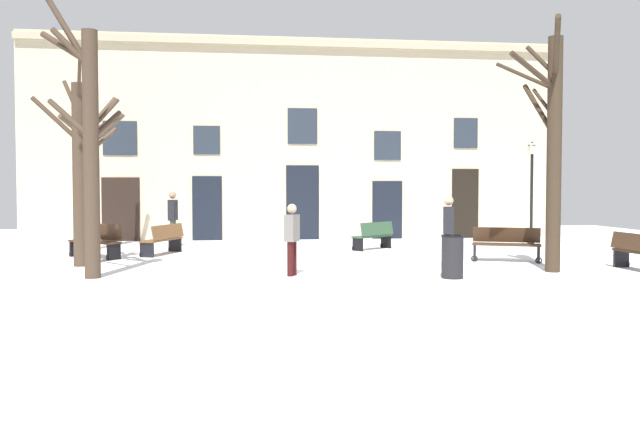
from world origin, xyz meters
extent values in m
plane|color=white|center=(0.00, 0.00, 0.00)|extent=(32.30, 32.30, 0.00)
cube|color=beige|center=(0.00, 8.91, 3.78)|extent=(20.18, 0.40, 7.56)
cube|color=tan|center=(0.00, 8.66, 7.31)|extent=(20.18, 0.30, 0.24)
cube|color=black|center=(-6.48, 8.69, 1.16)|extent=(1.34, 0.08, 2.32)
cube|color=#262D38|center=(-6.48, 8.69, 3.74)|extent=(1.21, 0.06, 1.24)
cube|color=black|center=(-3.38, 8.69, 1.19)|extent=(1.08, 0.08, 2.38)
cube|color=#262D38|center=(-3.38, 8.69, 3.70)|extent=(0.97, 0.06, 1.05)
cube|color=black|center=(0.15, 8.69, 1.39)|extent=(1.23, 0.08, 2.79)
cube|color=#262D38|center=(0.15, 8.69, 4.25)|extent=(1.11, 0.06, 1.33)
cube|color=black|center=(3.40, 8.69, 1.10)|extent=(1.15, 0.08, 2.20)
cube|color=#262D38|center=(3.40, 8.69, 3.55)|extent=(1.04, 0.06, 1.10)
cube|color=black|center=(6.48, 8.69, 1.34)|extent=(1.05, 0.08, 2.68)
cube|color=#262D38|center=(6.48, 8.69, 4.06)|extent=(0.94, 0.06, 1.16)
cylinder|color=#423326|center=(-5.21, -1.03, 2.62)|extent=(0.33, 0.33, 5.25)
cylinder|color=#423326|center=(-5.00, -0.59, 3.29)|extent=(0.55, 0.99, 0.77)
cylinder|color=#423326|center=(-5.00, -0.68, 3.52)|extent=(0.53, 0.79, 0.79)
cylinder|color=#423326|center=(-5.76, -0.77, 4.91)|extent=(1.21, 0.66, 0.82)
cylinder|color=#423326|center=(-5.59, -1.00, 4.86)|extent=(0.86, 0.19, 0.87)
cylinder|color=#423326|center=(-5.69, -0.81, 3.40)|extent=(1.07, 0.57, 0.91)
cylinder|color=#423326|center=(-5.68, -0.88, 5.22)|extent=(1.09, 0.45, 1.64)
cylinder|color=#382B1E|center=(5.03, -1.20, 2.68)|extent=(0.33, 0.33, 5.35)
cylinder|color=#382B1E|center=(4.43, -1.39, 4.53)|extent=(1.30, 0.51, 0.80)
cylinder|color=#382B1E|center=(4.82, -0.94, 4.85)|extent=(0.56, 0.65, 0.81)
cylinder|color=#382B1E|center=(4.95, -0.84, 3.89)|extent=(0.25, 0.80, 0.80)
cylinder|color=#382B1E|center=(4.51, -0.79, 4.52)|extent=(1.13, 0.93, 0.79)
cylinder|color=#382B1E|center=(4.90, -0.71, 3.75)|extent=(0.40, 1.11, 1.36)
cylinder|color=#382B1E|center=(4.69, -1.92, 4.93)|extent=(0.82, 1.53, 1.06)
cylinder|color=#423326|center=(-6.01, 1.16, 2.24)|extent=(0.32, 0.32, 4.49)
cylinder|color=#423326|center=(-6.23, 1.39, 4.15)|extent=(0.58, 0.60, 0.94)
cylinder|color=#423326|center=(-5.96, 1.70, 3.32)|extent=(0.21, 1.18, 1.24)
cylinder|color=#423326|center=(-5.82, 0.78, 3.45)|extent=(0.50, 0.85, 0.68)
cylinder|color=#423326|center=(-5.88, 0.75, 4.50)|extent=(0.36, 0.90, 1.05)
cylinder|color=#423326|center=(-6.55, 1.18, 3.60)|extent=(1.17, 0.16, 1.12)
cylinder|color=#423326|center=(-5.66, 1.73, 3.45)|extent=(0.84, 1.25, 0.76)
cylinder|color=#4C3D2D|center=(-6.80, 5.47, 2.20)|extent=(0.39, 0.39, 4.40)
cylinder|color=#4C3D2D|center=(-7.10, 5.00, 3.74)|extent=(0.77, 1.09, 0.78)
cylinder|color=#4C3D2D|center=(-6.55, 6.22, 3.47)|extent=(0.65, 1.60, 0.99)
cylinder|color=#4C3D2D|center=(-6.19, 5.01, 3.66)|extent=(1.34, 1.04, 0.99)
cylinder|color=#4C3D2D|center=(-6.47, 5.81, 4.28)|extent=(0.86, 0.88, 1.16)
cylinder|color=black|center=(7.85, 5.86, 1.55)|extent=(0.10, 0.10, 3.10)
cylinder|color=black|center=(7.85, 5.86, 0.10)|extent=(0.22, 0.22, 0.20)
cube|color=beige|center=(7.85, 5.86, 3.28)|extent=(0.24, 0.24, 0.36)
cone|color=black|center=(7.85, 5.86, 3.46)|extent=(0.30, 0.30, 0.14)
cylinder|color=black|center=(2.41, -1.94, 0.45)|extent=(0.46, 0.46, 0.89)
torus|color=black|center=(2.41, -1.94, 0.91)|extent=(0.49, 0.49, 0.04)
cube|color=brown|center=(-4.40, 3.78, 0.43)|extent=(1.07, 1.85, 0.05)
cube|color=brown|center=(-4.20, 3.71, 0.67)|extent=(0.75, 1.73, 0.41)
cube|color=black|center=(-4.10, 4.57, 0.21)|extent=(0.41, 0.20, 0.43)
torus|color=black|center=(-4.27, 4.63, 0.08)|extent=(0.09, 0.17, 0.17)
cube|color=black|center=(-4.70, 2.99, 0.21)|extent=(0.41, 0.20, 0.43)
torus|color=black|center=(-4.87, 3.06, 0.08)|extent=(0.09, 0.17, 0.17)
cube|color=#2D4C33|center=(1.98, 4.51, 0.42)|extent=(1.44, 1.28, 0.05)
cube|color=#2D4C33|center=(2.10, 4.36, 0.67)|extent=(1.24, 1.03, 0.41)
cube|color=black|center=(2.52, 4.95, 0.21)|extent=(0.29, 0.34, 0.42)
torus|color=black|center=(2.41, 5.07, 0.08)|extent=(0.15, 0.13, 0.17)
cube|color=black|center=(1.44, 4.08, 0.21)|extent=(0.29, 0.34, 0.42)
torus|color=black|center=(1.34, 4.21, 0.08)|extent=(0.15, 0.13, 0.17)
cube|color=#3D2819|center=(-6.10, 3.00, 0.45)|extent=(1.65, 1.54, 0.05)
cube|color=#3D2819|center=(-5.97, 3.15, 0.71)|extent=(1.42, 1.30, 0.45)
cube|color=black|center=(-6.73, 3.56, 0.23)|extent=(0.32, 0.35, 0.45)
torus|color=black|center=(-6.85, 3.43, 0.08)|extent=(0.15, 0.14, 0.17)
cube|color=black|center=(-5.48, 2.44, 0.23)|extent=(0.32, 0.35, 0.45)
torus|color=black|center=(-5.60, 2.31, 0.08)|extent=(0.15, 0.14, 0.17)
cube|color=#3D2819|center=(4.79, 0.83, 0.45)|extent=(1.77, 1.10, 0.05)
cube|color=#3D2819|center=(4.88, 1.03, 0.69)|extent=(1.63, 0.78, 0.39)
cube|color=black|center=(4.06, 1.14, 0.23)|extent=(0.22, 0.42, 0.45)
torus|color=black|center=(3.98, 0.96, 0.08)|extent=(0.17, 0.09, 0.17)
cube|color=black|center=(5.53, 0.52, 0.23)|extent=(0.22, 0.42, 0.45)
torus|color=black|center=(5.45, 0.35, 0.08)|extent=(0.17, 0.09, 0.17)
cube|color=#3D2819|center=(7.12, -1.28, 0.44)|extent=(0.46, 1.54, 0.05)
cube|color=#3D2819|center=(6.93, -1.29, 0.68)|extent=(0.15, 1.53, 0.40)
cube|color=black|center=(7.11, -0.58, 0.22)|extent=(0.39, 0.07, 0.44)
torus|color=black|center=(7.27, -0.58, 0.08)|extent=(0.03, 0.17, 0.17)
cylinder|color=black|center=(2.82, -0.40, 0.42)|extent=(0.14, 0.14, 0.84)
cylinder|color=black|center=(2.77, -0.57, 0.42)|extent=(0.14, 0.14, 0.84)
cube|color=black|center=(2.79, -0.48, 1.16)|extent=(0.30, 0.42, 0.65)
sphere|color=tan|center=(2.79, -0.48, 1.63)|extent=(0.23, 0.23, 0.23)
cylinder|color=#403D3A|center=(-4.35, 6.00, 0.44)|extent=(0.14, 0.14, 0.88)
cylinder|color=#403D3A|center=(-4.31, 6.18, 0.44)|extent=(0.14, 0.14, 0.88)
cube|color=black|center=(-4.33, 6.09, 1.21)|extent=(0.30, 0.42, 0.68)
sphere|color=#9E755B|center=(-4.33, 6.09, 1.70)|extent=(0.24, 0.24, 0.24)
cylinder|color=#350F0F|center=(-1.00, -1.24, 0.38)|extent=(0.14, 0.14, 0.76)
cylinder|color=#350F0F|center=(-0.92, -1.08, 0.38)|extent=(0.14, 0.14, 0.76)
cube|color=slate|center=(-0.96, -1.16, 1.05)|extent=(0.37, 0.44, 0.58)
sphere|color=tan|center=(-0.96, -1.16, 1.47)|extent=(0.21, 0.21, 0.21)
camera|label=1|loc=(-1.95, -14.86, 1.90)|focal=35.35mm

